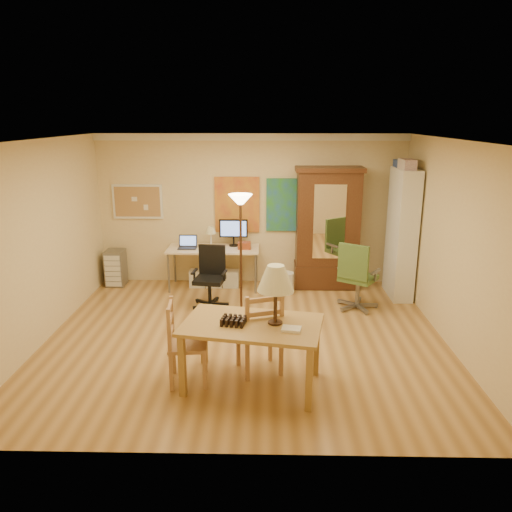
{
  "coord_description": "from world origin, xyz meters",
  "views": [
    {
      "loc": [
        0.29,
        -6.4,
        2.98
      ],
      "look_at": [
        0.14,
        0.3,
        1.1
      ],
      "focal_mm": 35.0,
      "sensor_mm": 36.0,
      "label": 1
    }
  ],
  "objects_px": {
    "computer_desk": "(216,263)",
    "armoire": "(327,236)",
    "office_chair_green": "(356,291)",
    "bookshelf": "(401,234)",
    "office_chair_black": "(210,291)",
    "dining_table": "(260,311)"
  },
  "relations": [
    {
      "from": "computer_desk",
      "to": "armoire",
      "type": "xyz_separation_m",
      "value": [
        1.99,
        0.08,
        0.49
      ]
    },
    {
      "from": "office_chair_green",
      "to": "bookshelf",
      "type": "relative_size",
      "value": 0.51
    },
    {
      "from": "bookshelf",
      "to": "office_chair_black",
      "type": "bearing_deg",
      "value": -169.21
    },
    {
      "from": "office_chair_black",
      "to": "bookshelf",
      "type": "bearing_deg",
      "value": 10.79
    },
    {
      "from": "dining_table",
      "to": "armoire",
      "type": "height_order",
      "value": "armoire"
    },
    {
      "from": "computer_desk",
      "to": "armoire",
      "type": "height_order",
      "value": "armoire"
    },
    {
      "from": "dining_table",
      "to": "computer_desk",
      "type": "relative_size",
      "value": 1.04
    },
    {
      "from": "office_chair_green",
      "to": "armoire",
      "type": "height_order",
      "value": "armoire"
    },
    {
      "from": "computer_desk",
      "to": "bookshelf",
      "type": "height_order",
      "value": "bookshelf"
    },
    {
      "from": "computer_desk",
      "to": "office_chair_green",
      "type": "bearing_deg",
      "value": -23.62
    },
    {
      "from": "dining_table",
      "to": "computer_desk",
      "type": "distance_m",
      "value": 3.56
    },
    {
      "from": "dining_table",
      "to": "armoire",
      "type": "xyz_separation_m",
      "value": [
        1.14,
        3.51,
        0.03
      ]
    },
    {
      "from": "dining_table",
      "to": "armoire",
      "type": "distance_m",
      "value": 3.69
    },
    {
      "from": "dining_table",
      "to": "office_chair_green",
      "type": "xyz_separation_m",
      "value": [
        1.5,
        2.39,
        -0.61
      ]
    },
    {
      "from": "dining_table",
      "to": "armoire",
      "type": "bearing_deg",
      "value": 72.05
    },
    {
      "from": "office_chair_black",
      "to": "armoire",
      "type": "distance_m",
      "value": 2.34
    },
    {
      "from": "computer_desk",
      "to": "armoire",
      "type": "relative_size",
      "value": 0.75
    },
    {
      "from": "dining_table",
      "to": "office_chair_black",
      "type": "height_order",
      "value": "dining_table"
    },
    {
      "from": "office_chair_black",
      "to": "bookshelf",
      "type": "distance_m",
      "value": 3.33
    },
    {
      "from": "dining_table",
      "to": "bookshelf",
      "type": "height_order",
      "value": "bookshelf"
    },
    {
      "from": "office_chair_black",
      "to": "armoire",
      "type": "height_order",
      "value": "armoire"
    },
    {
      "from": "armoire",
      "to": "dining_table",
      "type": "bearing_deg",
      "value": -107.95
    }
  ]
}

